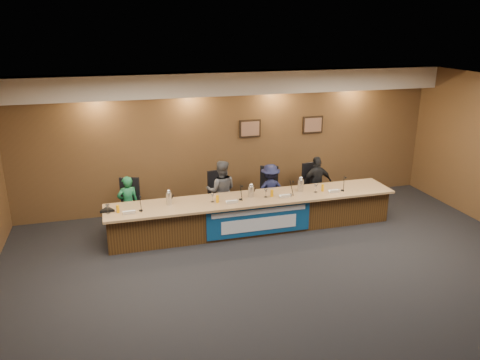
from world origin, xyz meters
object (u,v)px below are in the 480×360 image
(panelist_a, at_px, (128,204))
(office_chair_d, at_px, (314,189))
(banner, at_px, (259,220))
(panelist_b, at_px, (221,191))
(panelist_c, at_px, (270,190))
(carafe_mid, at_px, (251,192))
(panelist_d, at_px, (317,183))
(office_chair_c, at_px, (268,193))
(carafe_left, at_px, (169,198))
(speakerphone, at_px, (107,210))
(carafe_right, at_px, (301,185))
(office_chair_a, at_px, (128,207))
(dais_body, at_px, (253,214))
(office_chair_b, at_px, (220,198))

(panelist_a, relative_size, office_chair_d, 2.52)
(banner, distance_m, panelist_a, 2.77)
(panelist_a, distance_m, panelist_b, 2.01)
(panelist_a, xyz_separation_m, panelist_c, (3.15, 0.00, -0.00))
(office_chair_d, relative_size, carafe_mid, 2.09)
(panelist_d, height_order, office_chair_c, panelist_d)
(panelist_c, xyz_separation_m, carafe_left, (-2.37, -0.66, 0.28))
(carafe_left, distance_m, speakerphone, 1.20)
(banner, relative_size, carafe_right, 8.41)
(office_chair_a, relative_size, carafe_mid, 2.09)
(dais_body, relative_size, panelist_b, 4.34)
(office_chair_b, xyz_separation_m, carafe_right, (1.61, -0.73, 0.40))
(panelist_a, bearing_deg, office_chair_c, 171.61)
(office_chair_b, bearing_deg, office_chair_d, -8.11)
(carafe_mid, bearing_deg, office_chair_c, 49.52)
(office_chair_c, xyz_separation_m, speakerphone, (-3.57, -0.78, 0.30))
(panelist_a, xyz_separation_m, speakerphone, (-0.42, -0.68, 0.17))
(panelist_a, bearing_deg, office_chair_a, -100.21)
(speakerphone, bearing_deg, carafe_right, 0.69)
(panelist_a, height_order, office_chair_d, panelist_a)
(carafe_left, distance_m, carafe_mid, 1.71)
(office_chair_a, bearing_deg, speakerphone, -100.89)
(panelist_a, height_order, panelist_b, panelist_b)
(office_chair_a, distance_m, speakerphone, 0.93)
(office_chair_a, bearing_deg, panelist_d, 16.04)
(panelist_a, relative_size, office_chair_c, 2.52)
(banner, distance_m, office_chair_c, 1.35)
(carafe_mid, bearing_deg, panelist_a, 164.73)
(banner, relative_size, panelist_d, 1.70)
(carafe_right, bearing_deg, panelist_a, 170.09)
(carafe_right, bearing_deg, carafe_left, -179.39)
(panelist_b, bearing_deg, office_chair_c, -161.36)
(office_chair_b, xyz_separation_m, carafe_mid, (0.48, -0.78, 0.38))
(banner, height_order, carafe_mid, carafe_mid)
(panelist_a, bearing_deg, panelist_b, 169.79)
(dais_body, bearing_deg, panelist_c, 48.11)
(panelist_c, bearing_deg, office_chair_b, -3.13)
(carafe_mid, bearing_deg, office_chair_b, 121.39)
(office_chair_a, bearing_deg, panelist_a, -72.63)
(panelist_b, relative_size, office_chair_b, 2.88)
(panelist_d, relative_size, office_chair_d, 2.70)
(banner, relative_size, speakerphone, 6.88)
(carafe_mid, distance_m, carafe_right, 1.13)
(panelist_c, relative_size, office_chair_c, 2.51)
(panelist_a, height_order, carafe_mid, panelist_a)
(panelist_a, xyz_separation_m, office_chair_d, (4.30, 0.10, -0.12))
(panelist_b, relative_size, carafe_left, 5.28)
(carafe_left, bearing_deg, office_chair_b, 31.71)
(dais_body, xyz_separation_m, carafe_right, (1.08, 0.05, 0.53))
(office_chair_a, xyz_separation_m, office_chair_d, (4.30, 0.00, 0.00))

